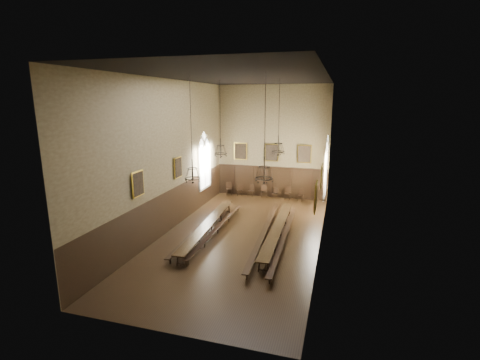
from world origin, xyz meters
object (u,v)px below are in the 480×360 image
at_px(bench_right_inner, 264,233).
at_px(table_left, 208,228).
at_px(chair_0, 229,191).
at_px(chair_2, 251,193).
at_px(bench_left_outer, 201,228).
at_px(chair_4, 275,195).
at_px(chandelier_back_left, 221,149).
at_px(chandelier_back_right, 278,146).
at_px(chair_1, 240,192).
at_px(chandelier_front_right, 264,171).
at_px(table_right, 277,233).
at_px(bench_left_inner, 218,229).
at_px(chair_3, 264,194).
at_px(chandelier_front_left, 192,171).
at_px(chair_5, 287,196).
at_px(bench_right_outer, 284,238).
at_px(chair_6, 300,197).

bearing_deg(bench_right_inner, table_left, -173.46).
relative_size(chair_0, chair_2, 1.03).
relative_size(bench_left_outer, chair_4, 10.57).
height_order(chandelier_back_left, chandelier_back_right, same).
xyz_separation_m(chair_1, chandelier_front_right, (4.51, -11.49, 4.30)).
bearing_deg(chair_1, chair_2, -10.56).
height_order(table_left, table_right, table_left).
height_order(bench_left_inner, chair_2, chair_2).
bearing_deg(table_right, chandelier_back_right, 101.73).
bearing_deg(chandelier_back_right, bench_right_inner, -99.03).
bearing_deg(chair_1, chair_3, -12.73).
bearing_deg(bench_left_outer, table_left, -18.59).
bearing_deg(chandelier_front_left, chandelier_back_left, 91.64).
bearing_deg(chair_5, chandelier_back_left, -119.88).
relative_size(chair_0, chandelier_front_left, 0.20).
bearing_deg(chair_4, chandelier_front_left, -86.20).
distance_m(chair_0, chandelier_front_right, 13.45).
bearing_deg(chair_5, table_left, -109.24).
distance_m(bench_right_inner, chandelier_front_left, 5.63).
height_order(chair_1, chair_3, chair_3).
distance_m(table_right, chair_4, 8.45).
distance_m(chair_1, chair_2, 0.96).
distance_m(chair_3, chandelier_front_right, 12.49).
bearing_deg(bench_left_inner, chair_5, 71.07).
xyz_separation_m(table_right, bench_left_outer, (-4.63, -0.26, -0.09)).
bearing_deg(chair_2, bench_left_outer, -84.77).
bearing_deg(bench_left_inner, chair_4, 77.42).
xyz_separation_m(table_left, chair_5, (3.40, 8.74, -0.05)).
bearing_deg(chair_0, bench_left_inner, -94.43).
distance_m(chair_5, chandelier_back_right, 7.92).
distance_m(chair_1, chandelier_back_right, 9.02).
height_order(table_left, chair_0, chair_0).
relative_size(bench_right_outer, chair_1, 10.66).
height_order(table_left, chair_1, chair_1).
height_order(bench_left_inner, chair_1, chair_1).
bearing_deg(chair_3, table_right, -92.32).
bearing_deg(chair_0, chair_4, -18.93).
xyz_separation_m(chair_1, chair_6, (5.03, -0.11, 0.01)).
bearing_deg(bench_left_outer, chair_0, 96.49).
bearing_deg(chair_0, chair_2, -18.01).
bearing_deg(bench_left_outer, chandelier_back_right, 27.85).
bearing_deg(chair_1, chandelier_back_left, -98.61).
relative_size(chair_0, chandelier_back_left, 0.22).
height_order(table_left, chair_2, chair_2).
distance_m(chandelier_back_right, chandelier_front_left, 5.75).
height_order(chair_3, chandelier_front_right, chandelier_front_right).
xyz_separation_m(bench_left_inner, chair_4, (1.88, 8.44, 0.00)).
relative_size(chair_2, chandelier_back_left, 0.21).
xyz_separation_m(bench_left_outer, chandelier_front_right, (4.49, -2.92, 4.31)).
bearing_deg(chandelier_back_right, bench_left_inner, -145.86).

